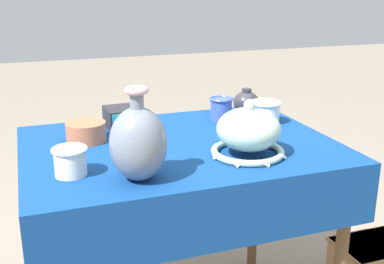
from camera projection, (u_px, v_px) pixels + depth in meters
name	position (u px, v px, depth m)	size (l,w,h in m)	color
display_table	(181.00, 168.00, 1.66)	(1.05, 0.77, 0.79)	brown
vase_tall_bulbous	(138.00, 143.00, 1.32)	(0.16, 0.16, 0.26)	slate
vase_dome_bell	(248.00, 133.00, 1.51)	(0.25, 0.25, 0.18)	#A8CCB7
mosaic_tile_box	(122.00, 118.00, 1.81)	(0.13, 0.14, 0.08)	#232328
cup_wide_cobalt	(221.00, 108.00, 1.90)	(0.10, 0.10, 0.09)	#3851A8
jar_round_charcoal	(246.00, 102.00, 2.00)	(0.11, 0.11, 0.10)	#2D2D33
pot_squat_terracotta	(86.00, 132.00, 1.66)	(0.14, 0.14, 0.07)	#BC6642
cup_wide_ivory	(70.00, 160.00, 1.36)	(0.10, 0.10, 0.08)	white
cup_wide_porcelain	(265.00, 111.00, 1.86)	(0.12, 0.12, 0.09)	white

